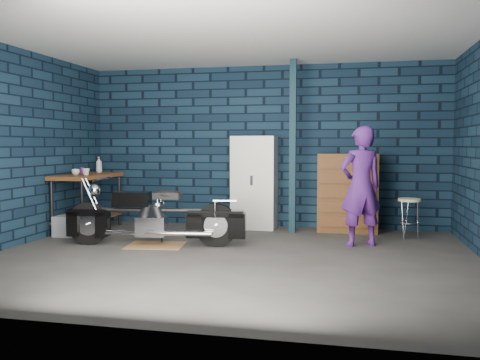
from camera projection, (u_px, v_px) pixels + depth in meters
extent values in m
plane|color=#474442|center=(230.00, 258.00, 6.22)|extent=(6.00, 6.00, 0.00)
cube|color=black|center=(264.00, 146.00, 8.56)|extent=(6.00, 0.02, 2.70)
cube|color=black|center=(10.00, 147.00, 6.75)|extent=(0.02, 5.00, 2.70)
cube|color=silver|center=(229.00, 34.00, 6.03)|extent=(6.00, 5.00, 0.02)
cube|color=#102733|center=(293.00, 147.00, 7.91)|extent=(0.10, 0.10, 2.70)
cube|color=brown|center=(88.00, 202.00, 8.14)|extent=(0.60, 1.40, 0.91)
cube|color=olive|center=(156.00, 245.00, 6.95)|extent=(0.83, 0.67, 0.01)
imported|color=#4F1F77|center=(361.00, 186.00, 6.89)|extent=(0.71, 0.60, 1.63)
cube|color=#999CA2|center=(73.00, 226.00, 7.67)|extent=(0.50, 0.35, 0.31)
cube|color=silver|center=(254.00, 182.00, 8.36)|extent=(0.71, 0.51, 1.52)
cube|color=brown|center=(348.00, 193.00, 8.05)|extent=(0.93, 0.52, 1.24)
imported|color=beige|center=(76.00, 172.00, 7.86)|extent=(0.15, 0.15, 0.09)
imported|color=beige|center=(86.00, 172.00, 7.83)|extent=(0.15, 0.15, 0.10)
cylinder|color=#581B6F|center=(82.00, 170.00, 8.28)|extent=(0.09, 0.09, 0.10)
imported|color=#999CA2|center=(99.00, 164.00, 8.64)|extent=(0.11, 0.11, 0.27)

